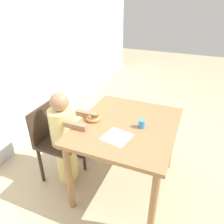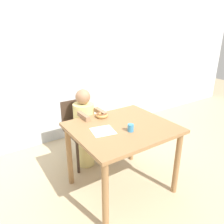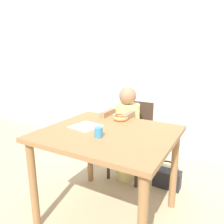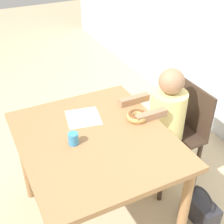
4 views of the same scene
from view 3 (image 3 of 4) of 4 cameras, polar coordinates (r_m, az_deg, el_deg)
name	(u,v)px [view 3 (image 3 of 4)]	position (r m, az deg, el deg)	size (l,w,h in m)	color
ground_plane	(108,215)	(2.08, -0.95, -25.33)	(12.00, 12.00, 0.00)	tan
wall_back	(165,62)	(2.99, 13.73, 12.49)	(8.00, 0.05, 2.50)	silver
dining_table	(108,145)	(1.74, -1.04, -8.60)	(1.01, 0.88, 0.77)	olive
chair	(131,137)	(2.47, 4.96, -6.41)	(0.40, 0.40, 0.83)	#38281E
child_figure	(127,134)	(2.35, 3.89, -5.88)	(0.27, 0.46, 1.03)	#E0D17F
donut	(121,117)	(1.98, 2.30, -1.40)	(0.14, 0.14, 0.05)	tan
napkin	(86,126)	(1.82, -6.90, -3.72)	(0.25, 0.25, 0.00)	white
handbag	(167,178)	(2.44, 14.19, -16.31)	(0.28, 0.13, 0.30)	#232328
cup	(99,132)	(1.57, -3.44, -5.26)	(0.06, 0.06, 0.07)	teal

